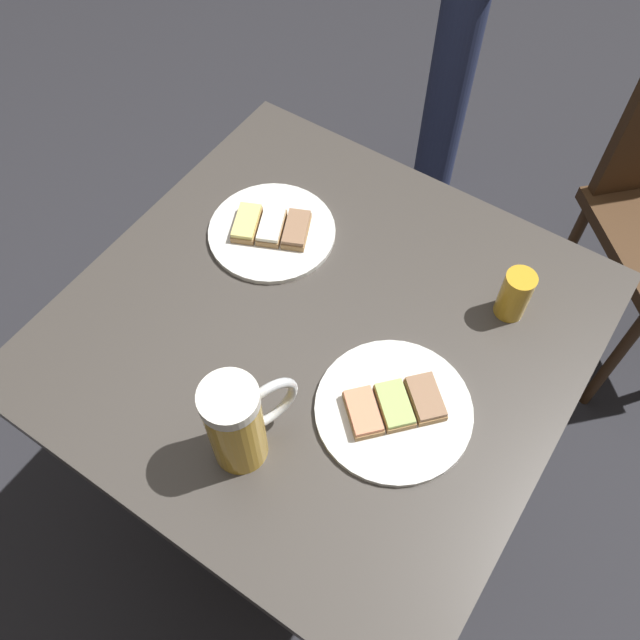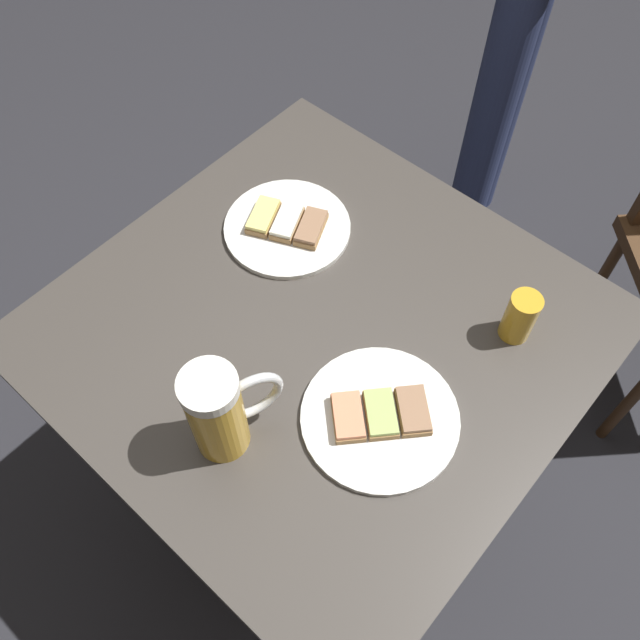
{
  "view_description": "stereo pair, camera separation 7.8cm",
  "coord_description": "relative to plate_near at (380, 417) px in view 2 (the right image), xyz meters",
  "views": [
    {
      "loc": [
        -0.48,
        -0.32,
        1.68
      ],
      "look_at": [
        0.0,
        0.0,
        0.77
      ],
      "focal_mm": 37.64,
      "sensor_mm": 36.0,
      "label": 1
    },
    {
      "loc": [
        -0.43,
        -0.38,
        1.68
      ],
      "look_at": [
        0.0,
        0.0,
        0.77
      ],
      "focal_mm": 37.64,
      "sensor_mm": 36.0,
      "label": 2
    }
  ],
  "objects": [
    {
      "name": "ground_plane",
      "position": [
        0.06,
        0.18,
        -0.76
      ],
      "size": [
        6.0,
        6.0,
        0.0
      ],
      "primitive_type": "plane",
      "color": "#28282D"
    },
    {
      "name": "cafe_table",
      "position": [
        0.06,
        0.18,
        -0.16
      ],
      "size": [
        0.79,
        0.8,
        0.75
      ],
      "color": "black",
      "rests_on": "ground_plane"
    },
    {
      "name": "plate_near",
      "position": [
        0.0,
        0.0,
        0.0
      ],
      "size": [
        0.24,
        0.24,
        0.03
      ],
      "color": "white",
      "rests_on": "cafe_table"
    },
    {
      "name": "plate_far",
      "position": [
        0.18,
        0.36,
        0.0
      ],
      "size": [
        0.23,
        0.23,
        0.03
      ],
      "color": "white",
      "rests_on": "cafe_table"
    },
    {
      "name": "beer_mug",
      "position": [
        -0.17,
        0.15,
        0.08
      ],
      "size": [
        0.14,
        0.08,
        0.18
      ],
      "color": "gold",
      "rests_on": "cafe_table"
    },
    {
      "name": "beer_glass_small",
      "position": [
        0.26,
        -0.07,
        0.04
      ],
      "size": [
        0.05,
        0.05,
        0.09
      ],
      "primitive_type": "cylinder",
      "color": "gold",
      "rests_on": "cafe_table"
    }
  ]
}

